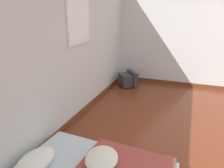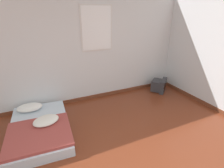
{
  "view_description": "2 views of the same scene",
  "coord_description": "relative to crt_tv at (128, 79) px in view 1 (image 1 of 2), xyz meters",
  "views": [
    {
      "loc": [
        -2.71,
        1.11,
        1.88
      ],
      "look_at": [
        0.59,
        2.34,
        0.66
      ],
      "focal_mm": 35.0,
      "sensor_mm": 36.0,
      "label": 1
    },
    {
      "loc": [
        -0.85,
        -1.12,
        2.2
      ],
      "look_at": [
        0.71,
        2.27,
        0.63
      ],
      "focal_mm": 28.0,
      "sensor_mm": 36.0,
      "label": 2
    }
  ],
  "objects": [
    {
      "name": "crt_tv",
      "position": [
        0.0,
        0.0,
        0.0
      ],
      "size": [
        0.58,
        0.57,
        0.37
      ],
      "color": "#333338",
      "rests_on": "ground_plane"
    },
    {
      "name": "wall_back",
      "position": [
        -2.37,
        0.41,
        1.12
      ],
      "size": [
        8.19,
        0.08,
        2.6
      ],
      "color": "silver",
      "rests_on": "ground_plane"
    }
  ]
}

